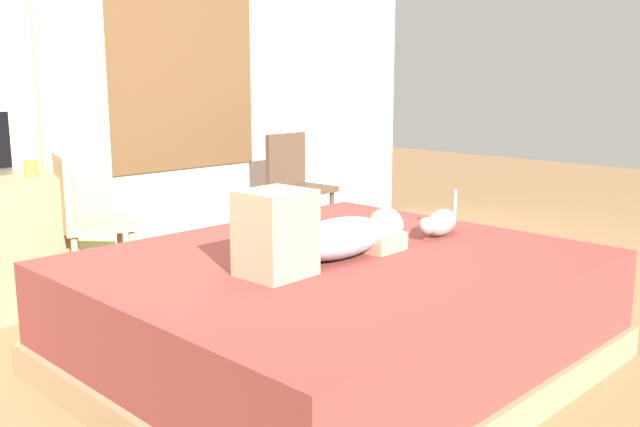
{
  "coord_description": "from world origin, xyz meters",
  "views": [
    {
      "loc": [
        -2.03,
        -2.04,
        1.28
      ],
      "look_at": [
        0.23,
        0.2,
        0.65
      ],
      "focal_mm": 39.41,
      "sensor_mm": 36.0,
      "label": 1
    }
  ],
  "objects_px": {
    "cup": "(31,168)",
    "chair_by_desk": "(84,217)",
    "cat": "(439,223)",
    "bed": "(336,312)",
    "chair_spare": "(296,182)",
    "person_lying": "(324,235)"
  },
  "relations": [
    {
      "from": "cat",
      "to": "person_lying",
      "type": "bearing_deg",
      "value": 174.65
    },
    {
      "from": "chair_by_desk",
      "to": "cat",
      "type": "bearing_deg",
      "value": -58.31
    },
    {
      "from": "bed",
      "to": "chair_spare",
      "type": "distance_m",
      "value": 2.19
    },
    {
      "from": "person_lying",
      "to": "cup",
      "type": "relative_size",
      "value": 10.53
    },
    {
      "from": "cup",
      "to": "cat",
      "type": "bearing_deg",
      "value": -56.37
    },
    {
      "from": "cup",
      "to": "chair_by_desk",
      "type": "height_order",
      "value": "chair_by_desk"
    },
    {
      "from": "chair_spare",
      "to": "person_lying",
      "type": "bearing_deg",
      "value": -130.32
    },
    {
      "from": "bed",
      "to": "cat",
      "type": "bearing_deg",
      "value": -7.57
    },
    {
      "from": "chair_spare",
      "to": "cup",
      "type": "bearing_deg",
      "value": 178.67
    },
    {
      "from": "chair_by_desk",
      "to": "chair_spare",
      "type": "relative_size",
      "value": 1.0
    },
    {
      "from": "person_lying",
      "to": "chair_by_desk",
      "type": "relative_size",
      "value": 1.09
    },
    {
      "from": "bed",
      "to": "chair_by_desk",
      "type": "distance_m",
      "value": 1.63
    },
    {
      "from": "cat",
      "to": "chair_spare",
      "type": "bearing_deg",
      "value": 68.16
    },
    {
      "from": "person_lying",
      "to": "chair_by_desk",
      "type": "distance_m",
      "value": 1.61
    },
    {
      "from": "cup",
      "to": "chair_by_desk",
      "type": "bearing_deg",
      "value": -41.95
    },
    {
      "from": "chair_by_desk",
      "to": "bed",
      "type": "bearing_deg",
      "value": -76.49
    },
    {
      "from": "cat",
      "to": "chair_by_desk",
      "type": "xyz_separation_m",
      "value": [
        -1.02,
        1.65,
        -0.06
      ]
    },
    {
      "from": "chair_spare",
      "to": "bed",
      "type": "bearing_deg",
      "value": -128.66
    },
    {
      "from": "person_lying",
      "to": "chair_spare",
      "type": "distance_m",
      "value": 2.25
    },
    {
      "from": "bed",
      "to": "cat",
      "type": "distance_m",
      "value": 0.73
    },
    {
      "from": "cup",
      "to": "person_lying",
      "type": "bearing_deg",
      "value": -74.85
    },
    {
      "from": "person_lying",
      "to": "chair_by_desk",
      "type": "xyz_separation_m",
      "value": [
        -0.28,
        1.59,
        -0.11
      ]
    }
  ]
}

